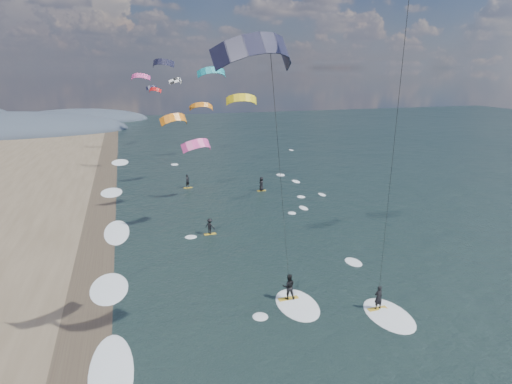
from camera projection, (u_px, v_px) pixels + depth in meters
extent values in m
cube|color=#382D23|center=(85.00, 332.00, 24.79)|extent=(3.00, 240.00, 0.00)
ellipsoid|color=#3D4756|center=(77.00, 121.00, 122.99)|extent=(40.00, 18.00, 7.00)
cube|color=gold|center=(377.00, 309.00, 27.15)|extent=(1.30, 0.39, 0.06)
imported|color=black|center=(378.00, 297.00, 26.92)|extent=(0.61, 0.42, 1.60)
ellipsoid|color=white|center=(389.00, 315.00, 26.51)|extent=(2.60, 4.20, 0.12)
cylinder|color=black|center=(391.00, 170.00, 21.07)|extent=(0.02, 0.02, 18.69)
cube|color=gold|center=(288.00, 299.00, 28.34)|extent=(1.38, 0.42, 0.06)
imported|color=black|center=(289.00, 286.00, 28.09)|extent=(0.98, 0.84, 1.75)
ellipsoid|color=white|center=(297.00, 305.00, 27.70)|extent=(2.60, 4.20, 0.12)
cylinder|color=black|center=(281.00, 190.00, 22.72)|extent=(0.02, 0.02, 16.02)
cube|color=gold|center=(210.00, 234.00, 39.42)|extent=(1.10, 0.35, 0.05)
imported|color=black|center=(210.00, 226.00, 39.21)|extent=(1.08, 1.06, 1.49)
cube|color=gold|center=(261.00, 191.00, 53.37)|extent=(1.10, 0.35, 0.05)
imported|color=black|center=(261.00, 184.00, 53.12)|extent=(0.93, 1.00, 1.72)
cube|color=gold|center=(188.00, 188.00, 54.66)|extent=(1.10, 0.35, 0.05)
imported|color=black|center=(188.00, 181.00, 54.42)|extent=(0.73, 0.72, 1.70)
ellipsoid|color=white|center=(104.00, 373.00, 21.45)|extent=(2.40, 5.40, 0.11)
ellipsoid|color=white|center=(109.00, 289.00, 29.71)|extent=(2.40, 5.40, 0.11)
ellipsoid|color=white|center=(112.00, 233.00, 39.82)|extent=(2.40, 5.40, 0.11)
ellipsoid|color=white|center=(114.00, 192.00, 52.67)|extent=(2.40, 5.40, 0.11)
ellipsoid|color=white|center=(115.00, 163.00, 69.20)|extent=(2.40, 5.40, 0.11)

